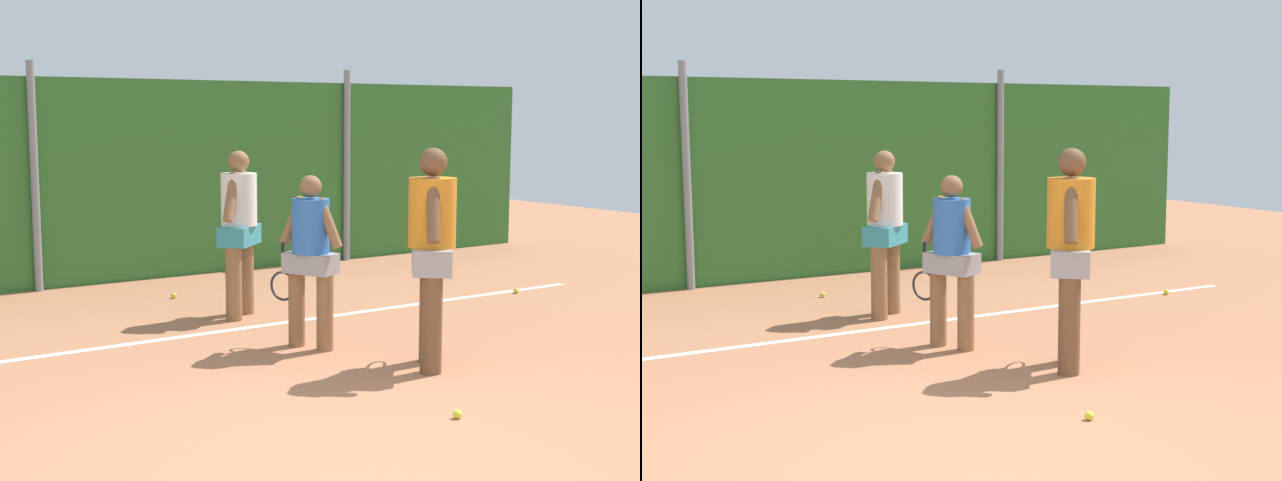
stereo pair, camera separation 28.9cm
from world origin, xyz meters
The scene contains 11 objects.
ground_plane centered at (0.00, 2.06, 0.00)m, with size 27.41×27.41×0.00m, color #B2704C.
hedge_fence_backdrop centered at (0.00, 6.98, 1.31)m, with size 15.84×0.25×2.62m, color #33702D.
fence_post_center centered at (0.00, 6.80, 1.40)m, with size 0.10×0.10×2.80m, color gray.
fence_post_right centered at (4.57, 6.80, 1.40)m, with size 0.10×0.10×2.80m, color gray.
court_baseline_paint centered at (0.00, 3.67, 0.00)m, with size 11.57×0.10×0.01m, color white.
player_foreground_near centered at (1.89, 1.55, 1.05)m, with size 0.59×0.73×1.88m.
player_midcourt centered at (1.37, 2.65, 0.90)m, with size 0.46×0.68×1.61m.
player_backcourt_far centered at (1.43, 4.19, 1.00)m, with size 0.60×0.57×1.78m.
tennis_ball_2 centered at (1.22, 5.49, 0.03)m, with size 0.07×0.07×0.07m, color #CCDB33.
tennis_ball_3 centered at (1.20, 0.38, 0.03)m, with size 0.07×0.07×0.07m, color #CCDB33.
tennis_ball_6 centered at (4.86, 3.54, 0.03)m, with size 0.07×0.07×0.07m, color #CCDB33.
Camera 1 is at (-2.98, -4.39, 2.14)m, focal length 51.19 mm.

